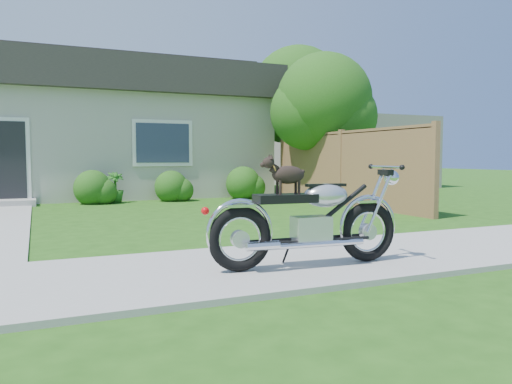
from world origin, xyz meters
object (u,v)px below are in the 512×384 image
fence (341,168)px  potted_plant_right (115,187)px  tree_far (302,98)px  house (62,127)px  tree_near (329,105)px  motorcycle_with_dog (311,219)px

fence → potted_plant_right: fence is taller
tree_far → potted_plant_right: size_ratio=6.18×
fence → tree_far: 5.34m
house → fence: house is taller
house → fence: (6.30, -6.24, -1.22)m
house → tree_near: bearing=-35.0°
house → tree_far: size_ratio=2.50×
fence → motorcycle_with_dog: fence is taller
tree_far → house: bearing=168.0°
house → fence: bearing=-44.7°
house → tree_near: 8.36m
house → fence: 8.96m
potted_plant_right → motorcycle_with_dog: motorcycle_with_dog is taller
house → motorcycle_with_dog: (1.88, -12.34, -1.61)m
tree_near → tree_far: 3.33m
fence → motorcycle_with_dog: bearing=-125.9°
house → motorcycle_with_dog: house is taller
house → motorcycle_with_dog: size_ratio=5.66×
house → tree_far: bearing=-12.0°
house → tree_near: (6.84, -4.79, 0.50)m
tree_near → motorcycle_with_dog: tree_near is taller
motorcycle_with_dog → tree_far: bearing=65.4°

